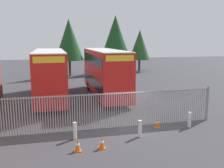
{
  "coord_description": "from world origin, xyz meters",
  "views": [
    {
      "loc": [
        -4.43,
        -14.28,
        5.32
      ],
      "look_at": [
        0.0,
        4.0,
        2.0
      ],
      "focal_mm": 40.03,
      "sensor_mm": 36.0,
      "label": 1
    }
  ],
  "objects": [
    {
      "name": "bollard_center_front",
      "position": [
        0.18,
        -1.83,
        0.47
      ],
      "size": [
        0.2,
        0.2,
        0.95
      ],
      "primitive_type": "cylinder",
      "color": "silver",
      "rests_on": "ground"
    },
    {
      "name": "palisade_fence",
      "position": [
        -1.47,
        0.0,
        1.18
      ],
      "size": [
        14.32,
        0.14,
        2.35
      ],
      "color": "gray",
      "rests_on": "ground"
    },
    {
      "name": "tree_short_side",
      "position": [
        5.85,
        25.79,
        5.7
      ],
      "size": [
        4.96,
        4.96,
        9.25
      ],
      "color": "#4C3823",
      "rests_on": "ground"
    },
    {
      "name": "bollard_near_right",
      "position": [
        3.71,
        -1.04,
        0.47
      ],
      "size": [
        0.2,
        0.2,
        0.95
      ],
      "primitive_type": "cylinder",
      "color": "silver",
      "rests_on": "ground"
    },
    {
      "name": "traffic_cone_mid_forecourt",
      "position": [
        -2.16,
        -2.84,
        0.29
      ],
      "size": [
        0.34,
        0.34,
        0.59
      ],
      "color": "orange",
      "rests_on": "ground"
    },
    {
      "name": "tree_tall_back",
      "position": [
        -1.83,
        23.11,
        5.35
      ],
      "size": [
        4.16,
        4.16,
        8.33
      ],
      "color": "#4C3823",
      "rests_on": "ground"
    },
    {
      "name": "traffic_cone_near_kerb",
      "position": [
        -3.37,
        -2.85,
        0.29
      ],
      "size": [
        0.34,
        0.34,
        0.59
      ],
      "color": "orange",
      "rests_on": "ground"
    },
    {
      "name": "double_decker_bus_behind_fence_left",
      "position": [
        0.47,
        8.83,
        2.42
      ],
      "size": [
        2.54,
        10.81,
        4.42
      ],
      "color": "red",
      "rests_on": "ground"
    },
    {
      "name": "traffic_cone_by_gate",
      "position": [
        1.74,
        -0.65,
        0.29
      ],
      "size": [
        0.34,
        0.34,
        0.59
      ],
      "color": "orange",
      "rests_on": "ground"
    },
    {
      "name": "ground_plane",
      "position": [
        0.0,
        8.0,
        0.0
      ],
      "size": [
        100.0,
        100.0,
        0.0
      ],
      "primitive_type": "plane",
      "color": "#3D3D42"
    },
    {
      "name": "bollard_near_left",
      "position": [
        -3.35,
        -1.31,
        0.47
      ],
      "size": [
        0.2,
        0.2,
        0.95
      ],
      "primitive_type": "cylinder",
      "color": "silver",
      "rests_on": "ground"
    },
    {
      "name": "tree_mid_row",
      "position": [
        10.33,
        26.55,
        4.51
      ],
      "size": [
        3.54,
        3.54,
        7.05
      ],
      "color": "#4C3823",
      "rests_on": "ground"
    },
    {
      "name": "double_decker_bus_near_gate",
      "position": [
        -4.61,
        8.64,
        2.42
      ],
      "size": [
        2.54,
        10.81,
        4.42
      ],
      "color": "red",
      "rests_on": "ground"
    }
  ]
}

